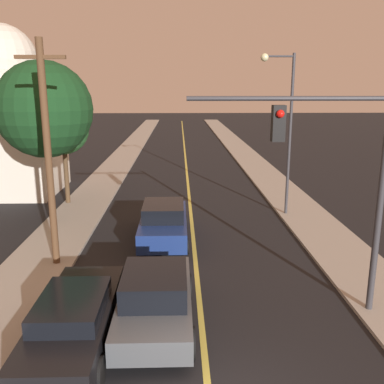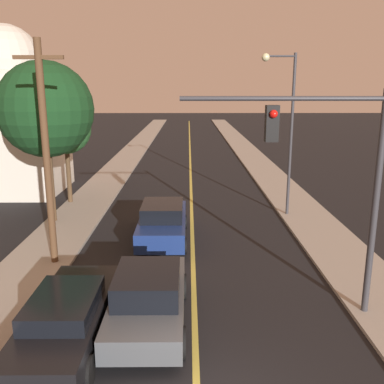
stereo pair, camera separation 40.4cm
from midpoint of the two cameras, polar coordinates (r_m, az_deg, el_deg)
The scene contains 12 objects.
road_surface at distance 43.22m, azimuth -0.01°, elevation 5.63°, with size 8.62×80.00×0.01m.
sidewalk_left at distance 43.52m, azimuth -7.39°, elevation 5.65°, with size 2.50×80.00×0.12m.
sidewalk_right at distance 43.61m, azimuth 7.35°, elevation 5.67°, with size 2.50×80.00×0.12m.
car_near_lane_front at distance 11.49m, azimuth -4.80°, elevation -13.78°, with size 1.97×4.63×1.59m.
car_near_lane_second at distance 17.49m, azimuth -3.25°, elevation -3.95°, with size 1.96×4.81×1.61m.
car_outer_lane_front at distance 11.11m, azimuth -15.30°, elevation -15.75°, with size 1.84×5.00×1.38m.
traffic_signal_mast at distance 11.51m, azimuth 19.11°, elevation 3.48°, with size 5.17×0.42×5.99m.
streetlamp_right at distance 20.59m, azimuth 12.84°, elevation 9.98°, with size 1.59×0.36×7.52m.
utility_pole_left at distance 15.05m, azimuth -18.16°, elevation 5.16°, with size 1.60×0.24×7.53m.
tree_left_near at distance 19.97m, azimuth -18.40°, elevation 10.40°, with size 4.19×4.19×7.17m.
tree_left_far at distance 23.29m, azimuth -16.04°, elevation 8.08°, with size 2.63×2.63×5.24m.
domed_building_left at distance 27.37m, azimuth -22.58°, elevation 9.03°, with size 5.43×5.43×9.60m.
Camera 2 is at (-0.16, -6.79, 6.12)m, focal length 40.00 mm.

